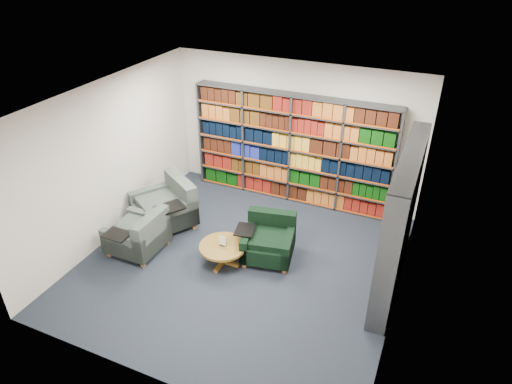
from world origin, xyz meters
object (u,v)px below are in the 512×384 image
at_px(chair_teal_front, 141,236).
at_px(coffee_table, 223,249).
at_px(chair_teal_left, 168,207).
at_px(chair_green_right, 269,240).

xyz_separation_m(chair_teal_front, coffee_table, (1.44, 0.26, -0.02)).
height_order(chair_teal_left, chair_green_right, chair_teal_left).
distance_m(chair_green_right, chair_teal_front, 2.20).
height_order(chair_teal_left, chair_teal_front, chair_teal_left).
bearing_deg(coffee_table, chair_green_right, 40.61).
bearing_deg(chair_teal_left, coffee_table, -23.87).
relative_size(chair_teal_left, chair_green_right, 1.30).
xyz_separation_m(chair_green_right, coffee_table, (-0.61, -0.52, -0.01)).
xyz_separation_m(chair_teal_left, chair_teal_front, (0.03, -0.91, -0.05)).
relative_size(chair_teal_front, coffee_table, 1.28).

